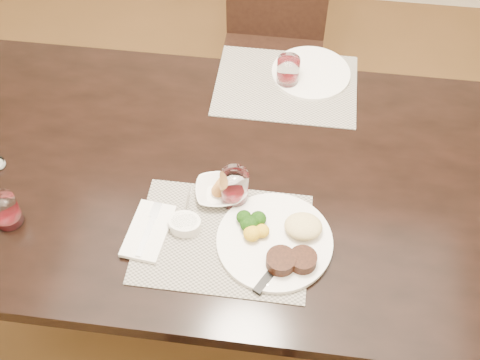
# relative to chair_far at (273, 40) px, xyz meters

# --- Properties ---
(ground_plane) EXTENTS (4.50, 4.50, 0.00)m
(ground_plane) POSITION_rel_chair_far_xyz_m (0.00, -0.93, -0.50)
(ground_plane) COLOR #483117
(ground_plane) RESTS_ON ground
(dining_table) EXTENTS (2.00, 1.00, 0.75)m
(dining_table) POSITION_rel_chair_far_xyz_m (0.00, -0.93, 0.16)
(dining_table) COLOR black
(dining_table) RESTS_ON ground
(chair_far) EXTENTS (0.42, 0.42, 0.90)m
(chair_far) POSITION_rel_chair_far_xyz_m (0.00, 0.00, 0.00)
(chair_far) COLOR black
(chair_far) RESTS_ON ground
(placemat_near) EXTENTS (0.46, 0.34, 0.00)m
(placemat_near) POSITION_rel_chair_far_xyz_m (-0.03, -1.15, 0.25)
(placemat_near) COLOR gray
(placemat_near) RESTS_ON dining_table
(placemat_far) EXTENTS (0.46, 0.34, 0.00)m
(placemat_far) POSITION_rel_chair_far_xyz_m (0.08, -0.54, 0.25)
(placemat_far) COLOR gray
(placemat_far) RESTS_ON dining_table
(dinner_plate) EXTENTS (0.31, 0.31, 0.05)m
(dinner_plate) POSITION_rel_chair_far_xyz_m (0.12, -1.15, 0.27)
(dinner_plate) COLOR white
(dinner_plate) RESTS_ON placemat_near
(napkin_fork) EXTENTS (0.12, 0.19, 0.02)m
(napkin_fork) POSITION_rel_chair_far_xyz_m (-0.23, -1.16, 0.26)
(napkin_fork) COLOR white
(napkin_fork) RESTS_ON placemat_near
(steak_knife) EXTENTS (0.09, 0.26, 0.01)m
(steak_knife) POSITION_rel_chair_far_xyz_m (0.10, -1.22, 0.26)
(steak_knife) COLOR silver
(steak_knife) RESTS_ON placemat_near
(cracker_bowl) EXTENTS (0.15, 0.15, 0.06)m
(cracker_bowl) POSITION_rel_chair_far_xyz_m (-0.07, -1.01, 0.27)
(cracker_bowl) COLOR white
(cracker_bowl) RESTS_ON placemat_near
(sauce_ramekin) EXTENTS (0.09, 0.13, 0.07)m
(sauce_ramekin) POSITION_rel_chair_far_xyz_m (-0.14, -1.13, 0.27)
(sauce_ramekin) COLOR white
(sauce_ramekin) RESTS_ON placemat_near
(wine_glass_near) EXTENTS (0.08, 0.08, 0.11)m
(wine_glass_near) POSITION_rel_chair_far_xyz_m (-0.02, -1.02, 0.30)
(wine_glass_near) COLOR silver
(wine_glass_near) RESTS_ON placemat_near
(far_plate) EXTENTS (0.26, 0.26, 0.01)m
(far_plate) POSITION_rel_chair_far_xyz_m (0.16, -0.47, 0.26)
(far_plate) COLOR white
(far_plate) RESTS_ON placemat_far
(wine_glass_far) EXTENTS (0.07, 0.07, 0.10)m
(wine_glass_far) POSITION_rel_chair_far_xyz_m (0.09, -0.53, 0.30)
(wine_glass_far) COLOR silver
(wine_glass_far) RESTS_ON placemat_far
(wine_glass_side) EXTENTS (0.07, 0.07, 0.10)m
(wine_glass_side) POSITION_rel_chair_far_xyz_m (-0.62, -1.17, 0.29)
(wine_glass_side) COLOR silver
(wine_glass_side) RESTS_ON dining_table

